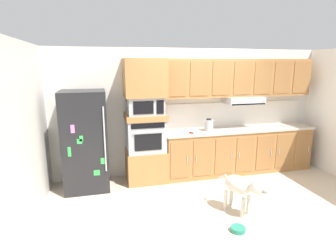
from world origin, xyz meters
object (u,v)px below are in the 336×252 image
(microwave, at_px, (145,105))
(screwdriver, at_px, (192,133))
(electric_kettle, at_px, (209,125))
(dog, at_px, (242,187))
(dog_food_bowl, at_px, (238,229))
(refrigerator, at_px, (85,141))
(built_in_oven, at_px, (146,135))

(microwave, relative_size, screwdriver, 3.90)
(microwave, height_order, electric_kettle, microwave)
(dog, relative_size, dog_food_bowl, 3.91)
(dog_food_bowl, bearing_deg, refrigerator, 136.37)
(screwdriver, distance_m, dog, 1.52)
(screwdriver, relative_size, electric_kettle, 0.69)
(microwave, xyz_separation_m, electric_kettle, (1.25, -0.05, -0.43))
(microwave, xyz_separation_m, dog_food_bowl, (0.91, -1.97, -1.43))
(built_in_oven, height_order, microwave, microwave)
(built_in_oven, xyz_separation_m, dog, (1.17, -1.56, -0.47))
(microwave, bearing_deg, dog_food_bowl, -65.17)
(refrigerator, bearing_deg, microwave, 3.57)
(dog, bearing_deg, screwdriver, 166.06)
(electric_kettle, bearing_deg, refrigerator, -179.50)
(refrigerator, xyz_separation_m, electric_kettle, (2.33, 0.02, 0.15))
(dog, height_order, dog_food_bowl, dog)
(refrigerator, bearing_deg, screwdriver, -2.93)
(refrigerator, relative_size, electric_kettle, 7.33)
(refrigerator, height_order, built_in_oven, refrigerator)
(screwdriver, relative_size, dog_food_bowl, 0.83)
(refrigerator, xyz_separation_m, dog, (2.25, -1.50, -0.45))
(microwave, height_order, dog_food_bowl, microwave)
(built_in_oven, height_order, dog_food_bowl, built_in_oven)
(screwdriver, bearing_deg, built_in_oven, 168.92)
(built_in_oven, xyz_separation_m, dog_food_bowl, (0.91, -1.97, -0.87))
(screwdriver, bearing_deg, microwave, 168.92)
(refrigerator, relative_size, microwave, 2.73)
(built_in_oven, height_order, electric_kettle, built_in_oven)
(microwave, bearing_deg, refrigerator, -176.43)
(built_in_oven, height_order, screwdriver, built_in_oven)
(built_in_oven, relative_size, screwdriver, 4.24)
(microwave, relative_size, electric_kettle, 2.68)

